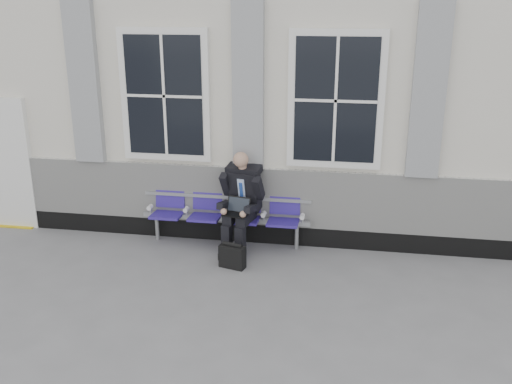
# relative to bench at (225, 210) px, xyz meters

# --- Properties ---
(ground) EXTENTS (70.00, 70.00, 0.00)m
(ground) POSITION_rel_bench_xyz_m (1.24, -1.32, -0.55)
(ground) COLOR slate
(ground) RESTS_ON ground
(station_building) EXTENTS (14.40, 4.40, 4.49)m
(station_building) POSITION_rel_bench_xyz_m (1.22, 2.15, 1.67)
(station_building) COLOR silver
(station_building) RESTS_ON ground
(bench) EXTENTS (2.60, 0.47, 0.91)m
(bench) POSITION_rel_bench_xyz_m (0.00, 0.00, 0.00)
(bench) COLOR #9EA0A3
(bench) RESTS_ON ground
(businessman) EXTENTS (0.67, 0.90, 1.51)m
(businessman) POSITION_rel_bench_xyz_m (0.28, -0.14, 0.26)
(businessman) COLOR black
(businessman) RESTS_ON ground
(briefcase) EXTENTS (0.39, 0.25, 0.38)m
(briefcase) POSITION_rel_bench_xyz_m (0.27, -0.80, -0.38)
(briefcase) COLOR black
(briefcase) RESTS_ON ground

